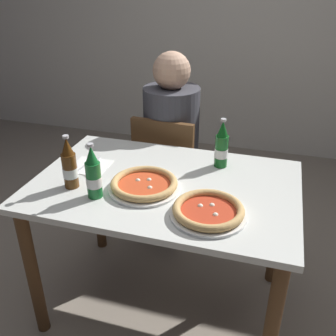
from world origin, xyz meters
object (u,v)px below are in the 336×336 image
(chair_behind_table, at_px, (168,170))
(beer_bottle_left, at_px, (69,166))
(pizza_margherita_near, at_px, (208,211))
(pizza_marinara_far, at_px, (144,185))
(beer_bottle_center, at_px, (222,147))
(dining_table_main, at_px, (165,204))
(beer_bottle_right, at_px, (93,175))
(diner_seated, at_px, (171,152))
(napkin_with_cutlery, at_px, (90,166))

(chair_behind_table, relative_size, beer_bottle_left, 3.44)
(pizza_margherita_near, bearing_deg, beer_bottle_left, 175.65)
(pizza_marinara_far, xyz_separation_m, beer_bottle_center, (0.29, 0.32, 0.08))
(dining_table_main, bearing_deg, chair_behind_table, 105.09)
(dining_table_main, bearing_deg, pizza_margherita_near, -39.67)
(chair_behind_table, relative_size, beer_bottle_right, 3.44)
(diner_seated, height_order, beer_bottle_center, diner_seated)
(beer_bottle_right, relative_size, napkin_with_cutlery, 1.30)
(pizza_margherita_near, xyz_separation_m, beer_bottle_right, (-0.49, 0.00, 0.08))
(chair_behind_table, distance_m, pizza_margherita_near, 0.95)
(diner_seated, distance_m, pizza_marinara_far, 0.77)
(pizza_margherita_near, xyz_separation_m, beer_bottle_center, (-0.03, 0.44, 0.08))
(pizza_marinara_far, height_order, beer_bottle_right, beer_bottle_right)
(pizza_margherita_near, xyz_separation_m, beer_bottle_left, (-0.63, 0.05, 0.08))
(diner_seated, height_order, napkin_with_cutlery, diner_seated)
(diner_seated, bearing_deg, beer_bottle_right, -96.05)
(diner_seated, height_order, pizza_margherita_near, diner_seated)
(dining_table_main, relative_size, pizza_margherita_near, 3.90)
(pizza_margherita_near, bearing_deg, beer_bottle_right, 179.73)
(chair_behind_table, bearing_deg, dining_table_main, 108.30)
(diner_seated, relative_size, beer_bottle_center, 4.89)
(dining_table_main, bearing_deg, pizza_marinara_far, -132.80)
(chair_behind_table, relative_size, pizza_margherita_near, 2.76)
(pizza_margherita_near, relative_size, pizza_marinara_far, 0.95)
(beer_bottle_center, distance_m, napkin_with_cutlery, 0.65)
(pizza_marinara_far, bearing_deg, beer_bottle_left, -166.83)
(beer_bottle_left, bearing_deg, pizza_marinara_far, 13.17)
(napkin_with_cutlery, bearing_deg, beer_bottle_right, -58.15)
(beer_bottle_left, xyz_separation_m, beer_bottle_right, (0.14, -0.05, 0.00))
(chair_behind_table, distance_m, napkin_with_cutlery, 0.67)
(pizza_margherita_near, relative_size, beer_bottle_center, 1.25)
(pizza_margherita_near, height_order, pizza_marinara_far, same)
(pizza_marinara_far, xyz_separation_m, beer_bottle_right, (-0.18, -0.12, 0.08))
(chair_behind_table, bearing_deg, beer_bottle_right, 87.07)
(beer_bottle_right, bearing_deg, beer_bottle_left, 161.68)
(beer_bottle_left, bearing_deg, dining_table_main, 21.30)
(chair_behind_table, bearing_deg, pizza_margherita_near, 119.79)
(chair_behind_table, relative_size, napkin_with_cutlery, 4.47)
(pizza_marinara_far, height_order, beer_bottle_left, beer_bottle_left)
(dining_table_main, bearing_deg, beer_bottle_left, -158.70)
(chair_behind_table, xyz_separation_m, beer_bottle_left, (-0.22, -0.76, 0.37))
(dining_table_main, distance_m, beer_bottle_center, 0.39)
(napkin_with_cutlery, bearing_deg, beer_bottle_left, -86.20)
(dining_table_main, xyz_separation_m, beer_bottle_center, (0.21, 0.24, 0.22))
(diner_seated, distance_m, pizza_margherita_near, 0.97)
(dining_table_main, relative_size, beer_bottle_left, 4.86)
(diner_seated, distance_m, beer_bottle_right, 0.90)
(chair_behind_table, bearing_deg, pizza_marinara_far, 100.90)
(pizza_margherita_near, distance_m, beer_bottle_left, 0.64)
(chair_behind_table, height_order, beer_bottle_right, beer_bottle_right)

